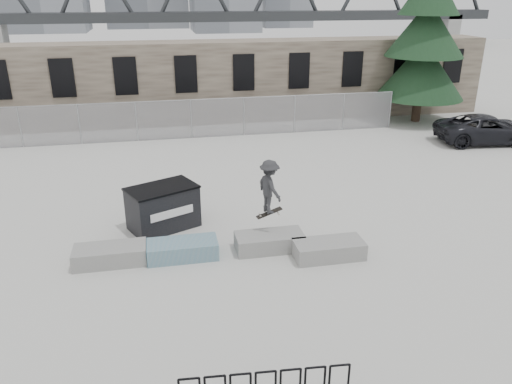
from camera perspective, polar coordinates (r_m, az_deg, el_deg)
The scene contains 12 objects.
ground at distance 14.76m, azimuth -3.37°, elevation -6.95°, with size 120.00×120.00×0.00m, color #BABAB5.
stone_wall at distance 29.49m, azimuth -8.12°, elevation 12.31°, with size 36.00×2.58×4.50m.
chainlink_fence at distance 26.08m, azimuth -7.42°, elevation 8.33°, with size 22.06×0.06×2.02m.
planter_far_left at distance 14.69m, azimuth -16.33°, elevation -6.83°, with size 2.00×0.90×0.50m.
planter_center_left at distance 14.53m, azimuth -8.40°, elevation -6.43°, with size 2.00×0.90×0.50m.
planter_center_right at distance 14.80m, azimuth 1.55°, elevation -5.62°, with size 2.00×0.90×0.50m.
planter_offset at distance 14.53m, azimuth 8.32°, elevation -6.43°, with size 2.00×0.90×0.50m.
dumpster at distance 16.22m, azimuth -10.59°, elevation -1.72°, with size 2.48×2.07×1.40m.
spruce_tree at distance 30.38m, azimuth 18.79°, elevation 16.40°, with size 4.92×4.92×11.50m.
truss_bridge at distance 68.86m, azimuth -1.70°, elevation 19.55°, with size 70.00×3.00×9.80m.
suv at distance 27.69m, azimuth 24.93°, elevation 6.54°, with size 2.33×5.04×1.40m, color black.
skateboarder at distance 14.49m, azimuth 1.56°, elevation 0.60°, with size 0.89×1.18×1.76m.
Camera 1 is at (-1.70, -12.80, 7.15)m, focal length 35.00 mm.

